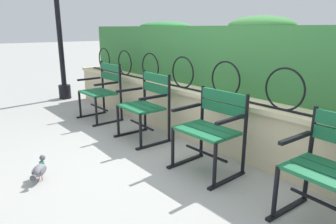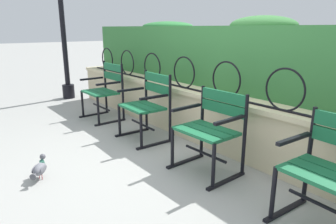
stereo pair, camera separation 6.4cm
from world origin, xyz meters
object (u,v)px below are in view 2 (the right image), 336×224
Objects in this scene: park_chair_rightmost at (333,170)px; park_chair_leftmost at (105,90)px; park_chair_centre_left at (147,104)px; pigeon_near_chairs at (39,169)px; park_chair_centre_right at (211,128)px; lamppost at (61,2)px.

park_chair_leftmost is at bearing -179.89° from park_chair_rightmost.
pigeon_near_chairs is at bearing -77.77° from park_chair_centre_left.
park_chair_centre_right is 0.22× the size of lamppost.
park_chair_leftmost is 2.12m from pigeon_near_chairs.
park_chair_rightmost is at bearing -0.27° from park_chair_centre_left.
park_chair_centre_left is at bearing 179.73° from park_chair_rightmost.
park_chair_leftmost is 2.32m from lamppost.
park_chair_centre_left reaches higher than park_chair_rightmost.
park_chair_centre_left is at bearing 102.23° from pigeon_near_chairs.
park_chair_leftmost is at bearing 179.98° from park_chair_centre_right.
lamppost is at bearing 179.45° from park_chair_rightmost.
lamppost is at bearing 155.60° from pigeon_near_chairs.
park_chair_centre_right is at bearing 59.48° from pigeon_near_chairs.
park_chair_rightmost is 3.35× the size of pigeon_near_chairs.
park_chair_leftmost reaches higher than pigeon_near_chairs.
lamppost reaches higher than park_chair_leftmost.
pigeon_near_chairs is (1.50, -1.45, -0.36)m from park_chair_leftmost.
park_chair_centre_left is at bearing 0.86° from park_chair_leftmost.
lamppost reaches higher than park_chair_centre_right.
park_chair_centre_right is at bearing -179.64° from park_chair_rightmost.
park_chair_centre_right is 0.99× the size of park_chair_rightmost.
park_chair_leftmost reaches higher than park_chair_centre_left.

